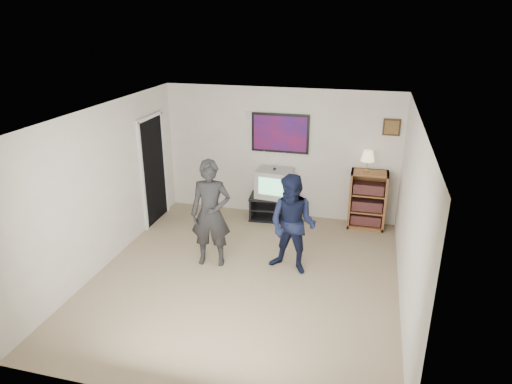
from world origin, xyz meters
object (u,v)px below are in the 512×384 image
at_px(person_tall, 211,214).
at_px(media_stand, 274,207).
at_px(bookshelf, 367,200).
at_px(crt_television, 274,183).
at_px(person_short, 293,225).

bearing_deg(person_tall, media_stand, 63.55).
bearing_deg(person_tall, bookshelf, 30.94).
bearing_deg(bookshelf, person_tall, -139.89).
xyz_separation_m(crt_television, bookshelf, (1.75, 0.05, -0.19)).
xyz_separation_m(media_stand, bookshelf, (1.74, 0.05, 0.31)).
bearing_deg(person_short, person_tall, -163.28).
height_order(media_stand, crt_television, crt_television).
distance_m(bookshelf, person_short, 2.18).
bearing_deg(bookshelf, media_stand, -178.36).
height_order(crt_television, person_tall, person_tall).
relative_size(media_stand, person_short, 0.63).
bearing_deg(crt_television, bookshelf, 7.12).
distance_m(person_tall, person_short, 1.28).
bearing_deg(media_stand, bookshelf, -3.75).
xyz_separation_m(media_stand, person_tall, (-0.60, -1.92, 0.62)).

